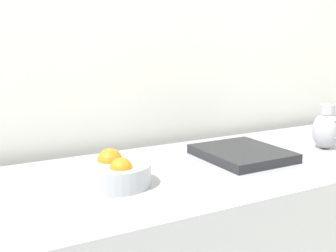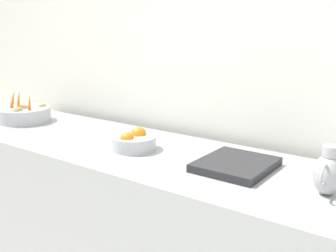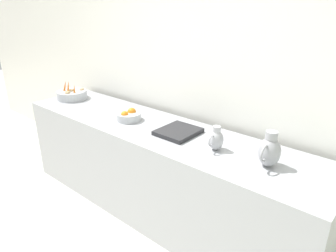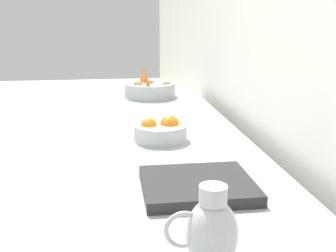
{
  "view_description": "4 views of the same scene",
  "coord_description": "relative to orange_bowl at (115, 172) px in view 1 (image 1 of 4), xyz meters",
  "views": [
    {
      "loc": [
        -0.25,
        -0.98,
        1.33
      ],
      "look_at": [
        -1.36,
        -0.37,
        1.06
      ],
      "focal_mm": 44.93,
      "sensor_mm": 36.0,
      "label": 1
    },
    {
      "loc": [
        0.02,
        0.78,
        1.48
      ],
      "look_at": [
        -1.32,
        -0.2,
        1.06
      ],
      "focal_mm": 42.59,
      "sensor_mm": 36.0,
      "label": 2
    },
    {
      "loc": [
        0.39,
        1.55,
        1.91
      ],
      "look_at": [
        -1.45,
        -0.03,
        0.93
      ],
      "focal_mm": 33.4,
      "sensor_mm": 36.0,
      "label": 3
    },
    {
      "loc": [
        -1.25,
        1.23,
        1.4
      ],
      "look_at": [
        -1.43,
        -0.1,
        1.04
      ],
      "focal_mm": 45.15,
      "sensor_mm": 36.0,
      "label": 4
    }
  ],
  "objects": [
    {
      "name": "tile_wall_left",
      "position": [
        -0.5,
        0.83,
        0.59
      ],
      "size": [
        0.1,
        9.3,
        3.0
      ],
      "primitive_type": "cube",
      "color": "white",
      "rests_on": "ground_plane"
    },
    {
      "name": "metal_pitcher_short",
      "position": [
        0.01,
        0.96,
        0.04
      ],
      "size": [
        0.16,
        0.11,
        0.19
      ],
      "color": "#A3A3A8",
      "rests_on": "prep_counter"
    },
    {
      "name": "counter_sink_basin",
      "position": [
        -0.05,
        0.55,
        -0.02
      ],
      "size": [
        0.34,
        0.3,
        0.04
      ],
      "primitive_type": "cube",
      "color": "#232326",
      "rests_on": "prep_counter"
    },
    {
      "name": "orange_bowl",
      "position": [
        0.0,
        0.0,
        0.0
      ],
      "size": [
        0.23,
        0.23,
        0.11
      ],
      "color": "#ADAFB5",
      "rests_on": "prep_counter"
    }
  ]
}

